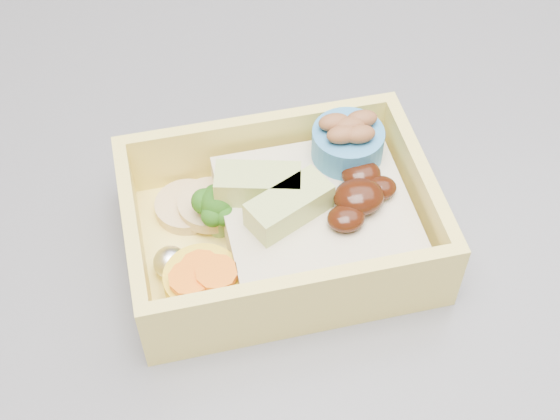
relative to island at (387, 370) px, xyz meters
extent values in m
cube|color=brown|center=(0.00, 0.00, -0.02)|extent=(1.20, 0.80, 0.88)
cube|color=#37363B|center=(0.00, 0.00, 0.44)|extent=(1.24, 0.84, 0.04)
cube|color=#FBE267|center=(-0.15, -0.13, 0.46)|extent=(0.17, 0.13, 0.01)
cube|color=#FBE267|center=(-0.16, -0.07, 0.49)|extent=(0.17, 0.01, 0.04)
cube|color=#FBE267|center=(-0.15, -0.19, 0.49)|extent=(0.17, 0.01, 0.04)
cube|color=#FBE267|center=(-0.07, -0.13, 0.49)|extent=(0.01, 0.11, 0.04)
cube|color=#FBE267|center=(-0.23, -0.13, 0.49)|extent=(0.01, 0.11, 0.04)
cube|color=tan|center=(-0.13, -0.13, 0.48)|extent=(0.11, 0.10, 0.03)
ellipsoid|color=black|center=(-0.11, -0.14, 0.50)|extent=(0.03, 0.02, 0.02)
ellipsoid|color=black|center=(-0.10, -0.12, 0.50)|extent=(0.02, 0.02, 0.01)
ellipsoid|color=black|center=(-0.12, -0.15, 0.50)|extent=(0.02, 0.02, 0.01)
ellipsoid|color=black|center=(-0.10, -0.13, 0.50)|extent=(0.02, 0.02, 0.01)
cube|color=#B4C768|center=(-0.15, -0.14, 0.50)|extent=(0.05, 0.04, 0.02)
cube|color=#B4C768|center=(-0.16, -0.12, 0.50)|extent=(0.05, 0.03, 0.02)
cylinder|color=#729A52|center=(-0.19, -0.12, 0.47)|extent=(0.01, 0.01, 0.02)
sphere|color=#245D15|center=(-0.19, -0.12, 0.49)|extent=(0.02, 0.02, 0.02)
sphere|color=#245D15|center=(-0.18, -0.12, 0.49)|extent=(0.02, 0.02, 0.02)
sphere|color=#245D15|center=(-0.19, -0.12, 0.49)|extent=(0.02, 0.02, 0.02)
sphere|color=#245D15|center=(-0.18, -0.13, 0.49)|extent=(0.01, 0.01, 0.01)
sphere|color=#245D15|center=(-0.19, -0.13, 0.49)|extent=(0.01, 0.01, 0.01)
sphere|color=#245D15|center=(-0.19, -0.11, 0.49)|extent=(0.01, 0.01, 0.01)
cylinder|color=yellow|center=(-0.20, -0.16, 0.48)|extent=(0.04, 0.04, 0.02)
cylinder|color=orange|center=(-0.20, -0.16, 0.49)|extent=(0.02, 0.02, 0.00)
cylinder|color=orange|center=(-0.21, -0.17, 0.49)|extent=(0.02, 0.02, 0.00)
cylinder|color=orange|center=(-0.19, -0.17, 0.49)|extent=(0.02, 0.02, 0.00)
cylinder|color=tan|center=(-0.20, -0.10, 0.47)|extent=(0.04, 0.04, 0.01)
cylinder|color=tan|center=(-0.19, -0.11, 0.47)|extent=(0.04, 0.04, 0.01)
ellipsoid|color=silver|center=(-0.17, -0.09, 0.47)|extent=(0.02, 0.02, 0.02)
ellipsoid|color=silver|center=(-0.22, -0.14, 0.47)|extent=(0.02, 0.02, 0.02)
cylinder|color=teal|center=(-0.11, -0.10, 0.50)|extent=(0.04, 0.04, 0.02)
ellipsoid|color=brown|center=(-0.11, -0.10, 0.52)|extent=(0.02, 0.01, 0.01)
ellipsoid|color=brown|center=(-0.10, -0.10, 0.52)|extent=(0.02, 0.01, 0.01)
ellipsoid|color=brown|center=(-0.11, -0.09, 0.52)|extent=(0.02, 0.01, 0.01)
ellipsoid|color=brown|center=(-0.10, -0.11, 0.52)|extent=(0.02, 0.01, 0.01)
ellipsoid|color=brown|center=(-0.11, -0.10, 0.52)|extent=(0.02, 0.01, 0.01)
camera|label=1|loc=(-0.20, -0.40, 0.82)|focal=50.00mm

